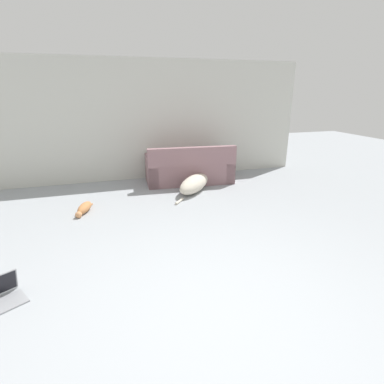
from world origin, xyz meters
name	(u,v)px	position (x,y,z in m)	size (l,w,h in m)	color
ground_plane	(214,319)	(0.00, 0.00, 0.00)	(20.00, 20.00, 0.00)	#999EA3
wall_back	(138,121)	(0.00, 4.58, 1.25)	(7.44, 0.06, 2.50)	beige
couch	(189,169)	(0.96, 3.99, 0.27)	(1.86, 0.99, 0.81)	gray
dog	(196,182)	(0.93, 3.40, 0.16)	(1.14, 1.27, 0.32)	beige
cat	(84,208)	(-1.15, 2.84, 0.07)	(0.30, 0.61, 0.14)	#BC7A47
laptop_open	(1,293)	(-1.82, 0.81, 0.08)	(0.45, 0.45, 0.25)	gray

